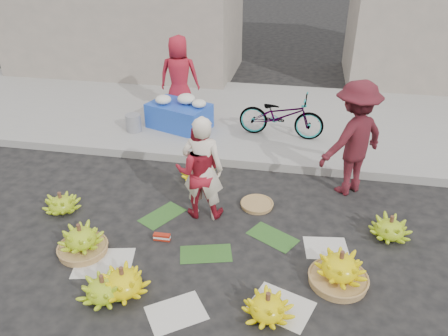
% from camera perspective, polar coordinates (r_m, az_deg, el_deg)
% --- Properties ---
extents(ground, '(80.00, 80.00, 0.00)m').
position_cam_1_polar(ground, '(5.77, -0.95, -10.01)').
color(ground, black).
rests_on(ground, ground).
extents(curb, '(40.00, 0.25, 0.15)m').
position_cam_1_polar(curb, '(7.54, 2.39, 0.88)').
color(curb, gray).
rests_on(curb, ground).
extents(sidewalk, '(40.00, 4.00, 0.12)m').
position_cam_1_polar(sidewalk, '(9.43, 4.31, 6.75)').
color(sidewalk, gray).
rests_on(sidewalk, ground).
extents(newspaper_scatter, '(3.20, 1.80, 0.00)m').
position_cam_1_polar(newspaper_scatter, '(5.19, -2.78, -15.47)').
color(newspaper_scatter, silver).
rests_on(newspaper_scatter, ground).
extents(banana_leaves, '(2.00, 1.00, 0.00)m').
position_cam_1_polar(banana_leaves, '(5.94, -1.52, -8.67)').
color(banana_leaves, '#24521B').
rests_on(banana_leaves, ground).
extents(banana_bunch_0, '(0.61, 0.61, 0.43)m').
position_cam_1_polar(banana_bunch_0, '(5.84, -18.13, -8.99)').
color(banana_bunch_0, olive).
rests_on(banana_bunch_0, ground).
extents(banana_bunch_1, '(0.66, 0.66, 0.33)m').
position_cam_1_polar(banana_bunch_1, '(5.16, -15.49, -14.97)').
color(banana_bunch_1, '#83B019').
rests_on(banana_bunch_1, ground).
extents(banana_bunch_2, '(0.65, 0.65, 0.37)m').
position_cam_1_polar(banana_bunch_2, '(5.16, -13.08, -14.28)').
color(banana_bunch_2, '#FCEA0C').
rests_on(banana_bunch_2, ground).
extents(banana_bunch_3, '(0.58, 0.58, 0.34)m').
position_cam_1_polar(banana_bunch_3, '(4.82, 5.69, -17.57)').
color(banana_bunch_3, '#FCEA0C').
rests_on(banana_bunch_3, ground).
extents(banana_bunch_4, '(0.76, 0.76, 0.46)m').
position_cam_1_polar(banana_bunch_4, '(5.29, 14.87, -12.69)').
color(banana_bunch_4, olive).
rests_on(banana_bunch_4, ground).
extents(banana_bunch_5, '(0.55, 0.55, 0.34)m').
position_cam_1_polar(banana_bunch_5, '(6.21, 20.85, -7.36)').
color(banana_bunch_5, '#83B019').
rests_on(banana_bunch_5, ground).
extents(banana_bunch_6, '(0.65, 0.65, 0.32)m').
position_cam_1_polar(banana_bunch_6, '(6.73, -20.47, -4.35)').
color(banana_bunch_6, '#83B019').
rests_on(banana_bunch_6, ground).
extents(banana_bunch_7, '(0.72, 0.72, 0.35)m').
position_cam_1_polar(banana_bunch_7, '(7.04, -3.39, -0.64)').
color(banana_bunch_7, '#FCEA0C').
rests_on(banana_bunch_7, ground).
extents(basket_spare, '(0.51, 0.51, 0.05)m').
position_cam_1_polar(basket_spare, '(6.49, 4.33, -4.80)').
color(basket_spare, olive).
rests_on(basket_spare, ground).
extents(incense_stack, '(0.22, 0.07, 0.09)m').
position_cam_1_polar(incense_stack, '(5.87, -8.11, -8.91)').
color(incense_stack, '#AB2412').
rests_on(incense_stack, ground).
extents(vendor_cream, '(0.56, 0.37, 1.53)m').
position_cam_1_polar(vendor_cream, '(5.89, -2.80, -0.15)').
color(vendor_cream, white).
rests_on(vendor_cream, ground).
extents(vendor_red, '(0.73, 0.60, 1.37)m').
position_cam_1_polar(vendor_red, '(6.00, -3.25, -0.46)').
color(vendor_red, '#B41B2A').
rests_on(vendor_red, ground).
extents(man_striped, '(1.29, 1.26, 1.77)m').
position_cam_1_polar(man_striped, '(6.73, 16.56, 3.67)').
color(man_striped, maroon).
rests_on(man_striped, ground).
extents(flower_table, '(1.33, 1.07, 0.67)m').
position_cam_1_polar(flower_table, '(8.67, -5.84, 7.02)').
color(flower_table, '#1C43B7').
rests_on(flower_table, sidewalk).
extents(grey_bucket, '(0.29, 0.29, 0.33)m').
position_cam_1_polar(grey_bucket, '(8.69, -11.74, 5.80)').
color(grey_bucket, gray).
rests_on(grey_bucket, sidewalk).
extents(flower_vendor, '(0.86, 0.62, 1.65)m').
position_cam_1_polar(flower_vendor, '(9.13, -5.86, 11.82)').
color(flower_vendor, '#B41B2A').
rests_on(flower_vendor, sidewalk).
extents(bicycle, '(0.68, 1.63, 0.84)m').
position_cam_1_polar(bicycle, '(8.27, 7.49, 6.83)').
color(bicycle, gray).
rests_on(bicycle, sidewalk).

